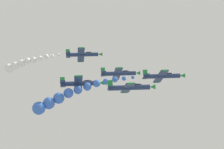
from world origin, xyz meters
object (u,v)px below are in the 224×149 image
(airplane_left_outer, at_px, (81,83))
(airplane_right_outer, at_px, (83,55))
(airplane_left_inner, at_px, (119,73))
(airplane_right_inner, at_px, (130,87))
(airplane_lead, at_px, (163,76))

(airplane_left_outer, xyz_separation_m, airplane_right_outer, (-18.76, 1.39, 3.73))
(airplane_left_inner, xyz_separation_m, airplane_right_inner, (17.56, -0.09, 0.79))
(airplane_lead, relative_size, airplane_left_outer, 1.00)
(airplane_right_outer, bearing_deg, airplane_lead, 46.32)
(airplane_lead, distance_m, airplane_left_outer, 20.12)
(airplane_right_outer, bearing_deg, airplane_left_inner, 42.14)
(airplane_right_outer, bearing_deg, airplane_right_inner, 18.01)
(airplane_left_inner, bearing_deg, airplane_left_outer, -50.00)
(airplane_right_inner, bearing_deg, airplane_lead, 134.98)
(airplane_left_outer, bearing_deg, airplane_left_inner, 130.00)
(airplane_right_inner, bearing_deg, airplane_left_outer, -130.37)
(airplane_left_inner, height_order, airplane_left_outer, airplane_left_outer)
(airplane_left_inner, relative_size, airplane_left_outer, 1.00)
(airplane_lead, bearing_deg, airplane_right_outer, -133.68)
(airplane_left_inner, bearing_deg, airplane_right_inner, -0.30)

